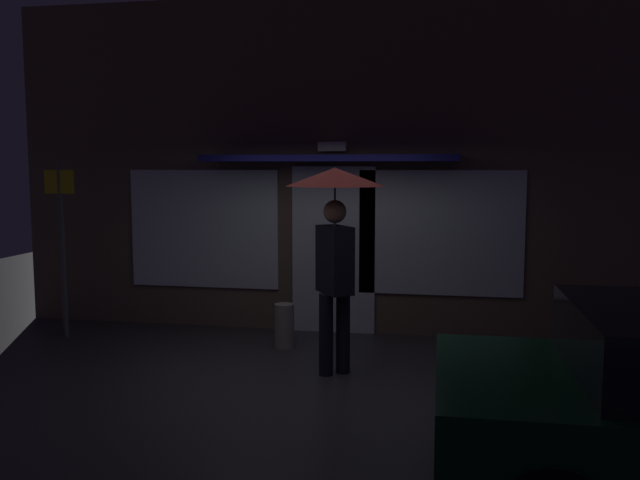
% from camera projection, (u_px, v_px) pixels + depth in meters
% --- Properties ---
extents(ground_plane, '(18.00, 18.00, 0.00)m').
position_uv_depth(ground_plane, '(298.00, 383.00, 6.86)').
color(ground_plane, '#38353A').
extents(building_facade, '(8.81, 1.00, 4.40)m').
position_uv_depth(building_facade, '(335.00, 168.00, 8.91)').
color(building_facade, brown).
rests_on(building_facade, ground).
extents(person_with_umbrella, '(1.03, 1.03, 2.18)m').
position_uv_depth(person_with_umbrella, '(335.00, 217.00, 7.00)').
color(person_with_umbrella, black).
rests_on(person_with_umbrella, ground).
extents(street_sign_post, '(0.40, 0.07, 2.25)m').
position_uv_depth(street_sign_post, '(62.00, 238.00, 8.59)').
color(street_sign_post, '#595B60').
rests_on(street_sign_post, ground).
extents(sidewalk_bollard, '(0.24, 0.24, 0.54)m').
position_uv_depth(sidewalk_bollard, '(284.00, 326.00, 8.19)').
color(sidewalk_bollard, '#9E998E').
rests_on(sidewalk_bollard, ground).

